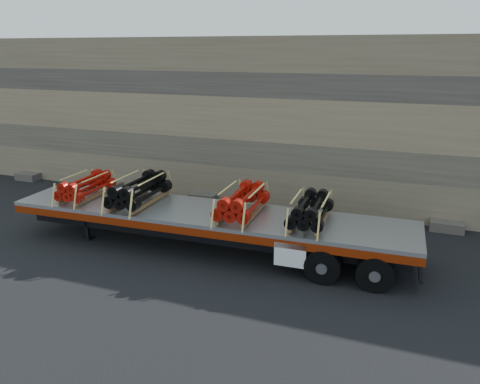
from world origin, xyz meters
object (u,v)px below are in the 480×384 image
object	(u,v)px
bundle_front	(86,187)
bundle_midfront	(139,191)
bundle_rear	(310,211)
trailer	(207,230)
bundle_midrear	(242,203)

from	to	relation	value
bundle_front	bundle_midfront	size ratio (longest dim) A/B	0.86
bundle_rear	bundle_midfront	bearing A→B (deg)	180.00
trailer	bundle_midfront	size ratio (longest dim) A/B	5.40
trailer	bundle_midfront	world-z (taller)	bundle_midfront
bundle_front	bundle_midrear	world-z (taller)	bundle_midrear
bundle_front	bundle_rear	size ratio (longest dim) A/B	0.97
bundle_midrear	bundle_rear	world-z (taller)	bundle_midrear
bundle_midfront	bundle_rear	bearing A→B (deg)	-0.00
bundle_midfront	bundle_rear	world-z (taller)	bundle_midfront
bundle_midfront	bundle_midrear	world-z (taller)	bundle_midfront
bundle_midfront	bundle_rear	distance (m)	5.98
bundle_front	bundle_midfront	bearing A→B (deg)	0.00
bundle_midfront	bundle_rear	xyz separation A→B (m)	(5.98, 0.20, -0.05)
trailer	bundle_front	distance (m)	4.83
bundle_midfront	bundle_front	bearing A→B (deg)	-180.00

